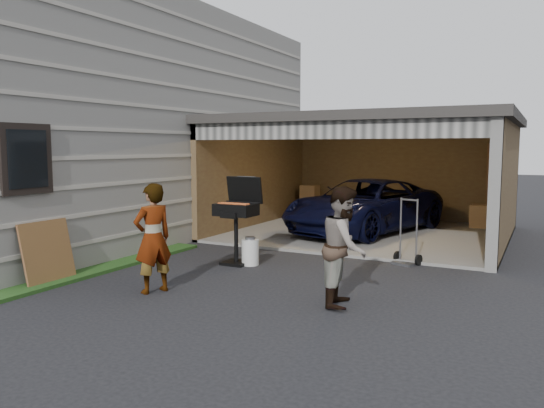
% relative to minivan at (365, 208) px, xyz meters
% --- Properties ---
extents(ground, '(80.00, 80.00, 0.00)m').
position_rel_minivan_xyz_m(ground, '(-0.68, -6.43, -0.66)').
color(ground, black).
rests_on(ground, ground).
extents(house, '(7.00, 11.00, 5.50)m').
position_rel_minivan_xyz_m(house, '(-6.68, -2.43, 2.09)').
color(house, '#474744').
rests_on(house, ground).
extents(groundcover_strip, '(0.50, 8.00, 0.06)m').
position_rel_minivan_xyz_m(groundcover_strip, '(-2.93, -7.43, -0.63)').
color(groundcover_strip, '#193814').
rests_on(groundcover_strip, ground).
extents(garage, '(6.80, 6.30, 2.90)m').
position_rel_minivan_xyz_m(garage, '(0.09, 0.36, 1.21)').
color(garage, '#605E59').
rests_on(garage, ground).
extents(minivan, '(3.38, 5.17, 1.32)m').
position_rel_minivan_xyz_m(minivan, '(0.00, 0.00, 0.00)').
color(minivan, black).
rests_on(minivan, ground).
extents(woman, '(0.59, 0.71, 1.65)m').
position_rel_minivan_xyz_m(woman, '(-1.18, -6.65, 0.17)').
color(woman, '#9CA9C4').
rests_on(woman, ground).
extents(man, '(0.77, 0.91, 1.65)m').
position_rel_minivan_xyz_m(man, '(1.59, -5.94, 0.17)').
color(man, '#48261C').
rests_on(man, ground).
extents(bbq_grill, '(0.73, 0.64, 1.63)m').
position_rel_minivan_xyz_m(bbq_grill, '(-1.07, -4.39, 0.30)').
color(bbq_grill, black).
rests_on(bbq_grill, ground).
extents(propane_tank, '(0.38, 0.38, 0.48)m').
position_rel_minivan_xyz_m(propane_tank, '(-0.81, -4.37, -0.42)').
color(propane_tank, white).
rests_on(propane_tank, ground).
extents(plywood_panel, '(0.25, 0.92, 1.01)m').
position_rel_minivan_xyz_m(plywood_panel, '(-3.02, -7.03, -0.16)').
color(plywood_panel, brown).
rests_on(plywood_panel, ground).
extents(hand_truck, '(0.55, 0.49, 1.24)m').
position_rel_minivan_xyz_m(hand_truck, '(1.75, -2.95, -0.42)').
color(hand_truck, slate).
rests_on(hand_truck, ground).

